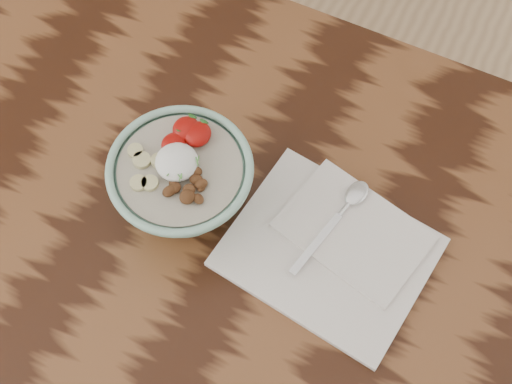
{
  "coord_description": "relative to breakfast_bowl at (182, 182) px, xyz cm",
  "views": [
    {
      "loc": [
        18.88,
        -34.17,
        171.15
      ],
      "look_at": [
        0.81,
        3.48,
        86.93
      ],
      "focal_mm": 50.0,
      "sensor_mm": 36.0,
      "label": 1
    }
  ],
  "objects": [
    {
      "name": "napkin",
      "position": [
        22.69,
        2.58,
        -6.2
      ],
      "size": [
        30.47,
        26.33,
        1.71
      ],
      "rotation": [
        0.0,
        0.0,
        -0.13
      ],
      "color": "white",
      "rests_on": "table"
    },
    {
      "name": "breakfast_bowl",
      "position": [
        0.0,
        0.0,
        0.0
      ],
      "size": [
        20.27,
        20.27,
        13.68
      ],
      "rotation": [
        0.0,
        0.0,
        -0.1
      ],
      "color": "#91C3AF",
      "rests_on": "table"
    },
    {
      "name": "table",
      "position": [
        10.32,
        -2.68,
        -16.21
      ],
      "size": [
        160.0,
        90.0,
        75.0
      ],
      "color": "black",
      "rests_on": "ground"
    },
    {
      "name": "spoon",
      "position": [
        21.94,
        8.93,
        -4.81
      ],
      "size": [
        6.04,
        18.18,
        0.95
      ],
      "rotation": [
        0.0,
        0.0,
        -0.22
      ],
      "color": "silver",
      "rests_on": "napkin"
    }
  ]
}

